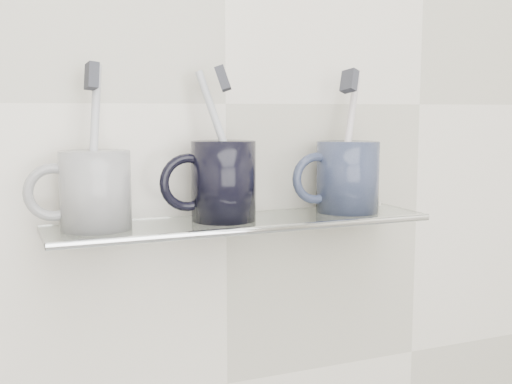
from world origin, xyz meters
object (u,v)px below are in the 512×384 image
mug_left (95,190)px  mug_right (348,177)px  mug_center (224,181)px  shelf_glass (243,223)px

mug_left → mug_right: bearing=1.5°
mug_center → mug_right: bearing=-24.5°
shelf_glass → mug_center: mug_center is taller
mug_right → mug_left: bearing=179.6°
shelf_glass → mug_left: bearing=178.5°
mug_right → shelf_glass: bearing=-178.6°
shelf_glass → mug_center: size_ratio=4.88×
shelf_glass → mug_left: (-0.19, 0.00, 0.05)m
shelf_glass → mug_center: (-0.02, 0.00, 0.06)m
mug_left → mug_center: bearing=1.5°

